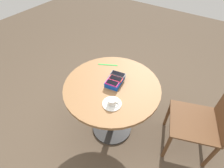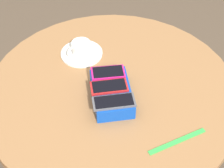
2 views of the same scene
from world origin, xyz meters
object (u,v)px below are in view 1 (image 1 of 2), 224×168
phone_gray (118,74)px  coffee_cup (112,101)px  phone_box (115,81)px  phone_red (116,79)px  chair_near_window (204,121)px  lanyard_strap (108,65)px  phone_magenta (112,83)px  saucer (112,104)px  round_table (112,96)px

phone_gray → coffee_cup: size_ratio=1.64×
phone_box → phone_red: phone_red is taller
chair_near_window → lanyard_strap: bearing=-86.1°
phone_box → phone_magenta: (0.07, 0.01, 0.03)m
lanyard_strap → coffee_cup: bearing=39.3°
phone_box → phone_magenta: phone_magenta is taller
saucer → phone_magenta: bearing=-146.3°
phone_red → saucer: 0.27m
phone_gray → coffee_cup: 0.33m
coffee_cup → lanyard_strap: size_ratio=0.44×
phone_gray → chair_near_window: 0.94m
chair_near_window → round_table: bearing=-70.2°
phone_red → chair_near_window: (-0.26, 0.85, -0.31)m
round_table → coffee_cup: bearing=34.9°
phone_box → chair_near_window: 0.93m
saucer → chair_near_window: bearing=124.0°
phone_red → saucer: bearing=26.5°
coffee_cup → lanyard_strap: 0.54m
lanyard_strap → phone_red: bearing=50.2°
phone_box → coffee_cup: 0.27m
saucer → coffee_cup: bearing=128.0°
coffee_cup → chair_near_window: (-0.49, 0.73, -0.29)m
phone_gray → phone_red: size_ratio=1.10×
round_table → lanyard_strap: size_ratio=4.42×
phone_gray → saucer: (0.30, 0.13, -0.05)m
phone_red → coffee_cup: bearing=27.1°
saucer → coffee_cup: 0.03m
phone_magenta → saucer: (0.17, 0.11, -0.05)m
phone_gray → phone_magenta: size_ratio=1.18×
phone_magenta → chair_near_window: size_ratio=0.14×
phone_red → lanyard_strap: (-0.19, -0.22, -0.06)m
saucer → lanyard_strap: (-0.42, -0.34, -0.00)m
phone_box → lanyard_strap: bearing=-130.0°
lanyard_strap → chair_near_window: 1.10m
phone_gray → round_table: bearing=4.3°
phone_gray → phone_box: bearing=10.8°
phone_magenta → chair_near_window: chair_near_window is taller
coffee_cup → lanyard_strap: bearing=-140.7°
phone_gray → phone_red: same height
phone_gray → saucer: size_ratio=0.90×
phone_gray → saucer: 0.34m
phone_box → phone_gray: (-0.07, -0.01, 0.03)m
phone_red → phone_magenta: size_ratio=1.08×
chair_near_window → coffee_cup: bearing=-56.0°
phone_gray → phone_magenta: 0.14m
saucer → phone_box: bearing=-152.8°
phone_magenta → lanyard_strap: 0.35m
phone_box → round_table: bearing=-4.0°
phone_red → chair_near_window: 0.94m
phone_magenta → coffee_cup: phone_magenta is taller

